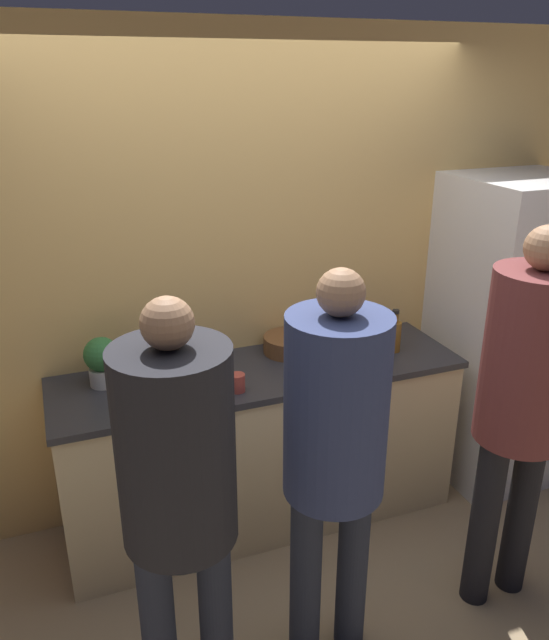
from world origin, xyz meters
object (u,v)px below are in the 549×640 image
(person_center, at_px, (335,439))
(utensil_crock, at_px, (149,365))
(bottle_amber, at_px, (394,335))
(refrigerator, at_px, (508,332))
(potted_plant, at_px, (102,360))
(fruit_bowl, at_px, (290,344))
(person_right, at_px, (524,389))
(person_left, at_px, (178,479))
(cup_red, at_px, (237,383))
(cup_blue, at_px, (336,341))

(person_center, bearing_deg, utensil_crock, 116.48)
(bottle_amber, bearing_deg, utensil_crock, 173.33)
(refrigerator, relative_size, potted_plant, 7.40)
(person_center, relative_size, fruit_bowl, 6.07)
(person_right, relative_size, bottle_amber, 7.52)
(refrigerator, height_order, potted_plant, refrigerator)
(person_right, bearing_deg, bottle_amber, 96.03)
(person_left, relative_size, cup_red, 19.21)
(fruit_bowl, height_order, cup_blue, fruit_bowl)
(potted_plant, bearing_deg, refrigerator, -4.06)
(refrigerator, relative_size, fruit_bowl, 6.40)
(fruit_bowl, bearing_deg, bottle_amber, -19.50)
(utensil_crock, distance_m, potted_plant, 0.23)
(person_right, relative_size, cup_blue, 20.01)
(person_center, bearing_deg, bottle_amber, 48.16)
(refrigerator, distance_m, cup_blue, 1.07)
(person_left, relative_size, cup_blue, 19.00)
(fruit_bowl, xyz_separation_m, bottle_amber, (0.54, -0.19, 0.05))
(utensil_crock, height_order, cup_blue, utensil_crock)
(person_left, xyz_separation_m, cup_red, (0.46, 0.78, -0.09))
(person_center, height_order, utensil_crock, person_center)
(person_center, xyz_separation_m, fruit_bowl, (0.26, 1.08, -0.09))
(utensil_crock, xyz_separation_m, cup_red, (0.37, -0.30, -0.03))
(person_right, bearing_deg, potted_plant, 147.33)
(fruit_bowl, bearing_deg, utensil_crock, -177.24)
(person_right, xyz_separation_m, bottle_amber, (-0.09, 0.89, -0.09))
(refrigerator, height_order, person_right, refrigerator)
(person_center, distance_m, cup_blue, 1.16)
(refrigerator, relative_size, person_left, 1.07)
(person_right, height_order, potted_plant, person_right)
(fruit_bowl, xyz_separation_m, potted_plant, (-1.00, -0.03, 0.08))
(person_right, distance_m, utensil_crock, 1.76)
(cup_blue, height_order, potted_plant, potted_plant)
(utensil_crock, distance_m, cup_red, 0.47)
(person_left, distance_m, utensil_crock, 1.08)
(person_left, relative_size, fruit_bowl, 6.01)
(refrigerator, relative_size, cup_blue, 20.24)
(utensil_crock, bearing_deg, potted_plant, 178.38)
(refrigerator, distance_m, potted_plant, 2.33)
(cup_blue, distance_m, potted_plant, 1.26)
(fruit_bowl, bearing_deg, person_right, -59.56)
(person_left, bearing_deg, potted_plant, 97.03)
(utensil_crock, xyz_separation_m, potted_plant, (-0.22, 0.01, 0.06))
(person_left, bearing_deg, cup_blue, 43.33)
(utensil_crock, bearing_deg, person_right, -36.45)
(person_center, height_order, cup_red, person_center)
(utensil_crock, distance_m, cup_blue, 1.04)
(utensil_crock, height_order, cup_red, utensil_crock)
(refrigerator, bearing_deg, cup_blue, 172.00)
(person_left, xyz_separation_m, person_center, (0.61, 0.03, 0.00))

